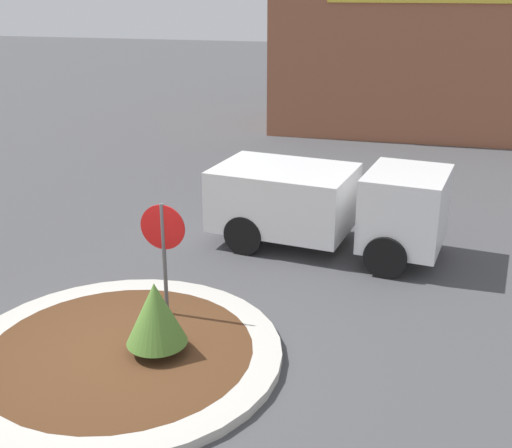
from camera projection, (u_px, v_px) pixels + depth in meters
The scene contains 6 objects.
ground_plane at pixel (121, 358), 10.29m from camera, with size 120.00×120.00×0.00m, color #474749.
traffic_island at pixel (121, 353), 10.27m from camera, with size 5.19×5.19×0.16m.
stop_sign at pixel (163, 241), 10.87m from camera, with size 0.79×0.07×2.21m.
island_shrub at pixel (156, 313), 9.93m from camera, with size 0.96×0.96×1.20m.
utility_truck at pixel (327, 202), 14.22m from camera, with size 5.32×2.84×1.98m.
storefront_building at pixel (469, 52), 25.31m from camera, with size 14.94×6.07×6.29m.
Camera 1 is at (4.35, -8.05, 5.62)m, focal length 45.00 mm.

